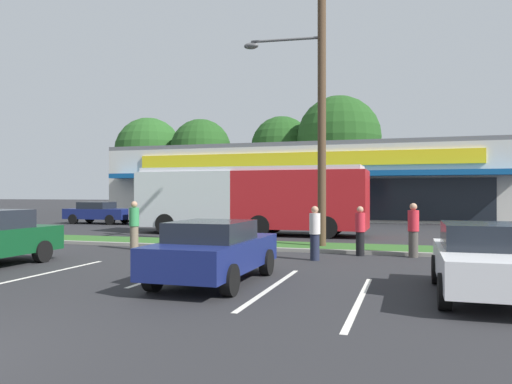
% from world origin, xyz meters
% --- Properties ---
extents(grass_median, '(56.00, 2.20, 0.12)m').
position_xyz_m(grass_median, '(0.00, 14.00, 0.06)').
color(grass_median, '#2D5B23').
rests_on(grass_median, ground_plane).
extents(curb_lip, '(56.00, 0.24, 0.12)m').
position_xyz_m(curb_lip, '(0.00, 12.78, 0.06)').
color(curb_lip, gray).
rests_on(curb_lip, ground_plane).
extents(parking_stripe_0, '(0.12, 4.80, 0.01)m').
position_xyz_m(parking_stripe_0, '(-2.52, 6.35, 0.00)').
color(parking_stripe_0, silver).
rests_on(parking_stripe_0, ground_plane).
extents(parking_stripe_1, '(0.12, 4.80, 0.01)m').
position_xyz_m(parking_stripe_1, '(0.47, 7.73, 0.00)').
color(parking_stripe_1, silver).
rests_on(parking_stripe_1, ground_plane).
extents(parking_stripe_2, '(0.12, 4.80, 0.01)m').
position_xyz_m(parking_stripe_2, '(3.40, 6.32, 0.00)').
color(parking_stripe_2, silver).
rests_on(parking_stripe_2, ground_plane).
extents(parking_stripe_3, '(0.12, 4.80, 0.01)m').
position_xyz_m(parking_stripe_3, '(5.32, 5.59, 0.00)').
color(parking_stripe_3, silver).
rests_on(parking_stripe_3, ground_plane).
extents(storefront_building, '(30.12, 15.02, 5.60)m').
position_xyz_m(storefront_building, '(-1.30, 36.84, 2.80)').
color(storefront_building, beige).
rests_on(storefront_building, ground_plane).
extents(tree_far_left, '(7.55, 7.55, 10.45)m').
position_xyz_m(tree_far_left, '(-21.95, 46.34, 6.67)').
color(tree_far_left, '#473323').
rests_on(tree_far_left, ground_plane).
extents(tree_left, '(6.42, 6.42, 9.84)m').
position_xyz_m(tree_left, '(-15.08, 45.16, 6.62)').
color(tree_left, '#473323').
rests_on(tree_left, ground_plane).
extents(tree_mid_left, '(6.45, 6.45, 10.04)m').
position_xyz_m(tree_mid_left, '(-6.68, 47.07, 6.80)').
color(tree_mid_left, '#473323').
rests_on(tree_mid_left, ground_plane).
extents(tree_mid, '(8.10, 8.10, 11.43)m').
position_xyz_m(tree_mid, '(-0.39, 44.85, 7.37)').
color(tree_mid, '#473323').
rests_on(tree_mid, ground_plane).
extents(utility_pole, '(3.05, 2.40, 10.58)m').
position_xyz_m(utility_pole, '(3.05, 13.88, 5.64)').
color(utility_pole, '#4C3826').
rests_on(utility_pole, ground_plane).
extents(city_bus, '(11.25, 2.67, 3.25)m').
position_xyz_m(city_bus, '(-1.21, 19.11, 1.76)').
color(city_bus, '#AD191E').
rests_on(city_bus, ground_plane).
extents(car_1, '(1.89, 4.23, 1.40)m').
position_xyz_m(car_1, '(2.02, 6.46, 0.73)').
color(car_1, navy).
rests_on(car_1, ground_plane).
extents(car_2, '(4.39, 1.95, 1.42)m').
position_xyz_m(car_2, '(-13.19, 24.20, 0.74)').
color(car_2, navy).
rests_on(car_2, ground_plane).
extents(car_3, '(4.54, 1.89, 1.51)m').
position_xyz_m(car_3, '(-3.03, 24.29, 0.78)').
color(car_3, '#515459').
rests_on(car_3, ground_plane).
extents(car_4, '(1.98, 4.19, 1.43)m').
position_xyz_m(car_4, '(7.68, 6.57, 0.74)').
color(car_4, silver).
rests_on(car_4, ground_plane).
extents(car_5, '(4.56, 1.99, 1.63)m').
position_xyz_m(car_5, '(-8.21, 24.20, 0.83)').
color(car_5, slate).
rests_on(car_5, ground_plane).
extents(pedestrian_near_bench, '(0.34, 0.34, 1.70)m').
position_xyz_m(pedestrian_near_bench, '(6.32, 12.42, 0.86)').
color(pedestrian_near_bench, '#47423D').
rests_on(pedestrian_near_bench, ground_plane).
extents(pedestrian_by_pole, '(0.35, 0.35, 1.72)m').
position_xyz_m(pedestrian_by_pole, '(-3.21, 11.81, 0.87)').
color(pedestrian_by_pole, '#726651').
rests_on(pedestrian_by_pole, ground_plane).
extents(pedestrian_mid, '(0.33, 0.33, 1.63)m').
position_xyz_m(pedestrian_mid, '(3.50, 10.84, 0.82)').
color(pedestrian_mid, '#1E2338').
rests_on(pedestrian_mid, ground_plane).
extents(pedestrian_far, '(0.32, 0.32, 1.59)m').
position_xyz_m(pedestrian_far, '(4.69, 12.36, 0.80)').
color(pedestrian_far, black).
rests_on(pedestrian_far, ground_plane).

